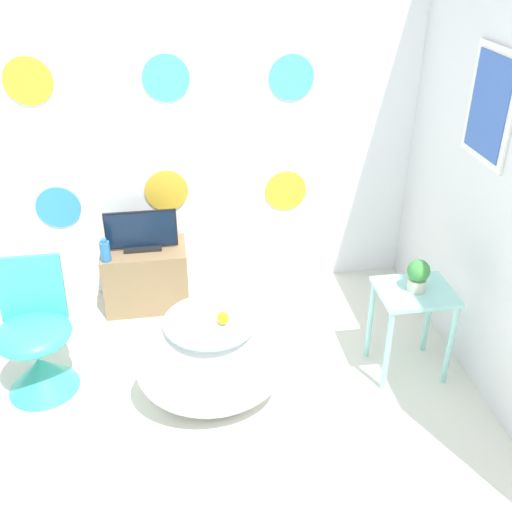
{
  "coord_description": "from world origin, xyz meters",
  "views": [
    {
      "loc": [
        -0.01,
        -1.7,
        2.43
      ],
      "look_at": [
        0.41,
        1.01,
        0.84
      ],
      "focal_mm": 42.0,
      "sensor_mm": 36.0,
      "label": 1
    }
  ],
  "objects_px": {
    "tv": "(141,232)",
    "potted_plant_left": "(418,275)",
    "chair": "(37,352)",
    "vase": "(105,251)",
    "bathtub": "(212,362)"
  },
  "relations": [
    {
      "from": "tv",
      "to": "potted_plant_left",
      "type": "relative_size",
      "value": 2.5
    },
    {
      "from": "chair",
      "to": "tv",
      "type": "height_order",
      "value": "chair"
    },
    {
      "from": "chair",
      "to": "potted_plant_left",
      "type": "bearing_deg",
      "value": -4.47
    },
    {
      "from": "chair",
      "to": "potted_plant_left",
      "type": "height_order",
      "value": "chair"
    },
    {
      "from": "tv",
      "to": "potted_plant_left",
      "type": "xyz_separation_m",
      "value": [
        1.54,
        -0.94,
        0.1
      ]
    },
    {
      "from": "vase",
      "to": "potted_plant_left",
      "type": "height_order",
      "value": "potted_plant_left"
    },
    {
      "from": "bathtub",
      "to": "chair",
      "type": "xyz_separation_m",
      "value": [
        -0.97,
        0.29,
        -0.04
      ]
    },
    {
      "from": "chair",
      "to": "vase",
      "type": "relative_size",
      "value": 4.99
    },
    {
      "from": "chair",
      "to": "tv",
      "type": "relative_size",
      "value": 1.65
    },
    {
      "from": "chair",
      "to": "tv",
      "type": "bearing_deg",
      "value": 52.04
    },
    {
      "from": "bathtub",
      "to": "potted_plant_left",
      "type": "distance_m",
      "value": 1.24
    },
    {
      "from": "bathtub",
      "to": "potted_plant_left",
      "type": "relative_size",
      "value": 4.35
    },
    {
      "from": "tv",
      "to": "vase",
      "type": "relative_size",
      "value": 3.01
    },
    {
      "from": "tv",
      "to": "bathtub",
      "type": "bearing_deg",
      "value": -70.9
    },
    {
      "from": "chair",
      "to": "potted_plant_left",
      "type": "relative_size",
      "value": 4.13
    }
  ]
}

